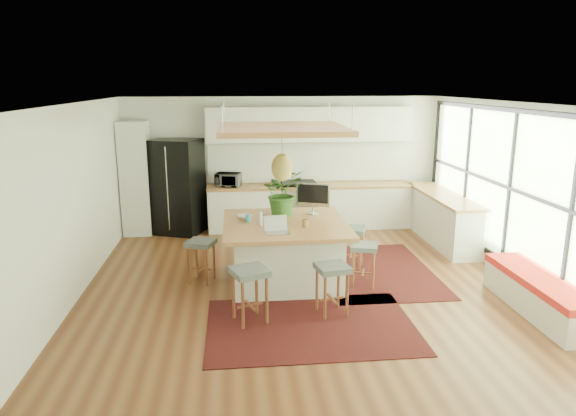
{
  "coord_description": "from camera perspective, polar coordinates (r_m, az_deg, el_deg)",
  "views": [
    {
      "loc": [
        -1.01,
        -7.18,
        2.99
      ],
      "look_at": [
        -0.2,
        0.5,
        1.1
      ],
      "focal_mm": 32.26,
      "sensor_mm": 36.0,
      "label": 1
    }
  ],
  "objects": [
    {
      "name": "floor",
      "position": [
        7.84,
        1.86,
        -8.66
      ],
      "size": [
        7.0,
        7.0,
        0.0
      ],
      "primitive_type": "plane",
      "color": "#5D301A",
      "rests_on": "ground"
    },
    {
      "name": "ceiling",
      "position": [
        7.26,
        2.03,
        11.45
      ],
      "size": [
        7.0,
        7.0,
        0.0
      ],
      "primitive_type": "plane",
      "rotation": [
        3.14,
        0.0,
        0.0
      ],
      "color": "white",
      "rests_on": "ground"
    },
    {
      "name": "wall_back",
      "position": [
        10.85,
        -0.62,
        5.06
      ],
      "size": [
        6.5,
        0.0,
        6.5
      ],
      "primitive_type": "plane",
      "rotation": [
        1.57,
        0.0,
        0.0
      ],
      "color": "white",
      "rests_on": "ground"
    },
    {
      "name": "wall_front",
      "position": [
        4.16,
        8.7,
        -9.67
      ],
      "size": [
        6.5,
        0.0,
        6.5
      ],
      "primitive_type": "plane",
      "rotation": [
        -1.57,
        0.0,
        0.0
      ],
      "color": "white",
      "rests_on": "ground"
    },
    {
      "name": "wall_left",
      "position": [
        7.7,
        -22.78,
        0.36
      ],
      "size": [
        0.0,
        7.0,
        7.0
      ],
      "primitive_type": "plane",
      "rotation": [
        1.57,
        0.0,
        1.57
      ],
      "color": "white",
      "rests_on": "ground"
    },
    {
      "name": "wall_right",
      "position": [
        8.51,
        24.17,
        1.42
      ],
      "size": [
        0.0,
        7.0,
        7.0
      ],
      "primitive_type": "plane",
      "rotation": [
        1.57,
        0.0,
        -1.57
      ],
      "color": "white",
      "rests_on": "ground"
    },
    {
      "name": "window_wall",
      "position": [
        8.49,
        24.03,
        1.75
      ],
      "size": [
        0.1,
        6.2,
        2.6
      ],
      "primitive_type": null,
      "color": "black",
      "rests_on": "wall_right"
    },
    {
      "name": "pantry",
      "position": [
        10.7,
        -16.39,
        3.16
      ],
      "size": [
        0.55,
        0.6,
        2.25
      ],
      "primitive_type": "cube",
      "color": "silver",
      "rests_on": "floor"
    },
    {
      "name": "back_counter_base",
      "position": [
        10.78,
        2.47,
        0.06
      ],
      "size": [
        4.2,
        0.6,
        0.88
      ],
      "primitive_type": "cube",
      "color": "silver",
      "rests_on": "floor"
    },
    {
      "name": "back_counter_top",
      "position": [
        10.68,
        2.49,
        2.46
      ],
      "size": [
        4.24,
        0.64,
        0.05
      ],
      "primitive_type": "cube",
      "color": "#A5683A",
      "rests_on": "back_counter_base"
    },
    {
      "name": "backsplash",
      "position": [
        10.9,
        2.28,
        5.09
      ],
      "size": [
        4.2,
        0.02,
        0.8
      ],
      "primitive_type": "cube",
      "color": "white",
      "rests_on": "wall_back"
    },
    {
      "name": "upper_cabinets",
      "position": [
        10.65,
        2.45,
        9.22
      ],
      "size": [
        4.2,
        0.34,
        0.7
      ],
      "primitive_type": "cube",
      "color": "silver",
      "rests_on": "wall_back"
    },
    {
      "name": "range",
      "position": [
        10.74,
        1.15,
        0.34
      ],
      "size": [
        0.76,
        0.62,
        1.0
      ],
      "primitive_type": null,
      "color": "#A5A5AA",
      "rests_on": "floor"
    },
    {
      "name": "right_counter_base",
      "position": [
        10.31,
        16.66,
        -1.16
      ],
      "size": [
        0.6,
        2.5,
        0.88
      ],
      "primitive_type": "cube",
      "color": "silver",
      "rests_on": "floor"
    },
    {
      "name": "right_counter_top",
      "position": [
        10.21,
        16.83,
        1.34
      ],
      "size": [
        0.64,
        2.54,
        0.05
      ],
      "primitive_type": "cube",
      "color": "#A5683A",
      "rests_on": "right_counter_base"
    },
    {
      "name": "window_bench",
      "position": [
        7.68,
        25.85,
        -8.6
      ],
      "size": [
        0.52,
        2.0,
        0.5
      ],
      "primitive_type": null,
      "color": "silver",
      "rests_on": "floor"
    },
    {
      "name": "ceiling_panel",
      "position": [
        7.67,
        -0.67,
        6.71
      ],
      "size": [
        1.86,
        1.86,
        0.8
      ],
      "primitive_type": null,
      "color": "#A5683A",
      "rests_on": "ceiling"
    },
    {
      "name": "rug_near",
      "position": [
        6.67,
        2.53,
        -12.84
      ],
      "size": [
        2.6,
        1.8,
        0.01
      ],
      "primitive_type": "cube",
      "color": "black",
      "rests_on": "floor"
    },
    {
      "name": "rug_right",
      "position": [
        8.58,
        9.52,
        -6.8
      ],
      "size": [
        1.8,
        2.6,
        0.01
      ],
      "primitive_type": "cube",
      "color": "black",
      "rests_on": "floor"
    },
    {
      "name": "fridge",
      "position": [
        10.6,
        -12.14,
        2.2
      ],
      "size": [
        1.15,
        1.03,
        1.89
      ],
      "primitive_type": null,
      "rotation": [
        0.0,
        0.0,
        -0.37
      ],
      "color": "black",
      "rests_on": "floor"
    },
    {
      "name": "island",
      "position": [
        7.92,
        -0.3,
        -4.85
      ],
      "size": [
        1.85,
        1.85,
        0.93
      ],
      "primitive_type": null,
      "color": "#A5683A",
      "rests_on": "floor"
    },
    {
      "name": "stool_near_left",
      "position": [
        6.66,
        -4.23,
        -9.6
      ],
      "size": [
        0.55,
        0.55,
        0.72
      ],
      "primitive_type": null,
      "rotation": [
        0.0,
        0.0,
        0.36
      ],
      "color": "#4D5556",
      "rests_on": "floor"
    },
    {
      "name": "stool_near_right",
      "position": [
        6.87,
        4.87,
        -8.84
      ],
      "size": [
        0.47,
        0.47,
        0.68
      ],
      "primitive_type": null,
      "rotation": [
        0.0,
        0.0,
        0.19
      ],
      "color": "#4D5556",
      "rests_on": "floor"
    },
    {
      "name": "stool_right_front",
      "position": [
        7.83,
        8.32,
        -6.06
      ],
      "size": [
        0.48,
        0.48,
        0.65
      ],
      "primitive_type": null,
      "rotation": [
        0.0,
        0.0,
        1.28
      ],
      "color": "#4D5556",
      "rests_on": "floor"
    },
    {
      "name": "stool_right_back",
      "position": [
        8.55,
        7.0,
        -4.3
      ],
      "size": [
        0.52,
        0.52,
        0.69
      ],
      "primitive_type": null,
      "rotation": [
        0.0,
        0.0,
        1.24
      ],
      "color": "#4D5556",
      "rests_on": "floor"
    },
    {
      "name": "stool_left_side",
      "position": [
        8.03,
        -9.53,
        -5.6
      ],
      "size": [
        0.5,
        0.5,
        0.65
      ],
      "primitive_type": null,
      "rotation": [
        0.0,
        0.0,
        -1.92
      ],
      "color": "#4D5556",
      "rests_on": "floor"
    },
    {
      "name": "laptop",
      "position": [
        7.2,
        -1.21,
        -1.89
      ],
      "size": [
        0.37,
        0.39,
        0.25
      ],
      "primitive_type": null,
      "rotation": [
        0.0,
        0.0,
        0.13
      ],
      "color": "#A5A5AA",
      "rests_on": "island"
    },
    {
      "name": "monitor",
      "position": [
        8.23,
        2.77,
        1.1
      ],
      "size": [
        0.58,
        0.37,
        0.51
      ],
      "primitive_type": null,
      "rotation": [
        0.0,
        0.0,
        -0.36
      ],
      "color": "#A5A5AA",
      "rests_on": "island"
    },
    {
      "name": "microwave",
      "position": [
        10.54,
        -6.6,
        3.27
      ],
      "size": [
        0.54,
        0.39,
        0.33
      ],
      "primitive_type": "imported",
      "rotation": [
        0.0,
        0.0,
        -0.28
      ],
      "color": "#A5A5AA",
      "rests_on": "back_counter_top"
    },
    {
      "name": "island_plant",
      "position": [
        8.17,
        -0.63,
        1.16
      ],
      "size": [
        0.95,
        0.96,
        0.56
      ],
      "primitive_type": "imported",
      "rotation": [
        0.0,
        0.0,
        0.64
      ],
      "color": "#1E4C19",
      "rests_on": "island"
    },
    {
      "name": "island_bowl",
      "position": [
        8.03,
        -4.78,
        -0.97
      ],
      "size": [
        0.27,
        0.27,
        0.06
      ],
      "primitive_type": "imported",
      "rotation": [
        0.0,
        0.0,
        0.18
      ],
      "color": "beige",
      "rests_on": "island"
    },
    {
      "name": "island_bottle_0",
      "position": [
        7.82,
        -4.39,
        -0.84
      ],
      "size": [
        0.07,
        0.07,
        0.19
      ],
      "primitive_type": "cylinder",
      "color": "#329DCA",
      "rests_on": "island"
    },
    {
      "name": "island_bottle_1",
      "position": [
        7.58,
        -3.2,
        -1.29
      ],
      "size": [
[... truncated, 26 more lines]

